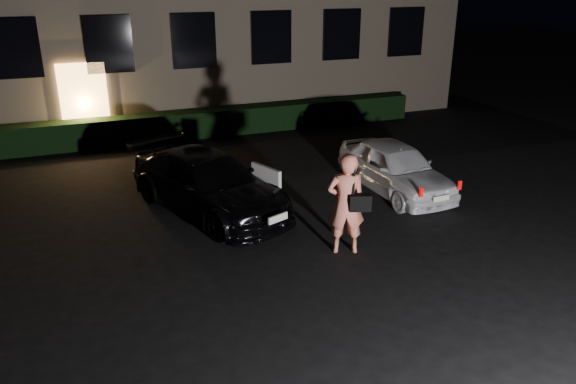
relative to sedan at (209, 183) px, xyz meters
name	(u,v)px	position (x,y,z in m)	size (l,w,h in m)	color
ground	(348,296)	(1.26, -4.36, -0.65)	(80.00, 80.00, 0.00)	black
hedge	(202,123)	(1.26, 6.14, -0.23)	(15.00, 0.70, 0.85)	black
sedan	(209,183)	(0.00, 0.00, 0.00)	(3.33, 4.84, 1.30)	black
hatch	(395,167)	(4.50, -0.48, -0.04)	(1.62, 3.68, 1.23)	white
man	(346,204)	(1.94, -2.89, 0.34)	(0.83, 0.69, 1.98)	#E47860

